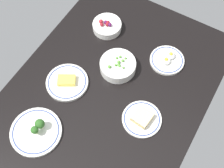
{
  "coord_description": "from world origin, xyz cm",
  "views": [
    {
      "loc": [
        -59.95,
        -35.42,
        134.03
      ],
      "look_at": [
        0.0,
        0.0,
        6.0
      ],
      "focal_mm": 49.26,
      "sensor_mm": 36.0,
      "label": 1
    }
  ],
  "objects_px": {
    "plate_cheese": "(67,82)",
    "bowl_peas": "(118,66)",
    "plate_eggs": "(167,60)",
    "bowl_berries": "(107,26)",
    "plate_broccoli": "(36,131)",
    "plate_sandwich": "(142,118)"
  },
  "relations": [
    {
      "from": "plate_broccoli",
      "to": "bowl_berries",
      "type": "height_order",
      "value": "plate_broccoli"
    },
    {
      "from": "bowl_peas",
      "to": "bowl_berries",
      "type": "bearing_deg",
      "value": 42.98
    },
    {
      "from": "plate_eggs",
      "to": "bowl_berries",
      "type": "height_order",
      "value": "bowl_berries"
    },
    {
      "from": "plate_cheese",
      "to": "bowl_peas",
      "type": "height_order",
      "value": "bowl_peas"
    },
    {
      "from": "plate_cheese",
      "to": "plate_broccoli",
      "type": "bearing_deg",
      "value": -175.01
    },
    {
      "from": "plate_eggs",
      "to": "bowl_peas",
      "type": "xyz_separation_m",
      "value": [
        -0.16,
        0.19,
        0.02
      ]
    },
    {
      "from": "plate_broccoli",
      "to": "bowl_peas",
      "type": "distance_m",
      "value": 0.49
    },
    {
      "from": "plate_eggs",
      "to": "bowl_berries",
      "type": "xyz_separation_m",
      "value": [
        0.02,
        0.36,
        0.01
      ]
    },
    {
      "from": "plate_eggs",
      "to": "bowl_berries",
      "type": "distance_m",
      "value": 0.37
    },
    {
      "from": "plate_cheese",
      "to": "bowl_berries",
      "type": "bearing_deg",
      "value": 0.91
    },
    {
      "from": "plate_sandwich",
      "to": "plate_eggs",
      "type": "bearing_deg",
      "value": 6.42
    },
    {
      "from": "plate_sandwich",
      "to": "plate_eggs",
      "type": "relative_size",
      "value": 1.05
    },
    {
      "from": "plate_sandwich",
      "to": "plate_cheese",
      "type": "distance_m",
      "value": 0.4
    },
    {
      "from": "bowl_peas",
      "to": "bowl_berries",
      "type": "height_order",
      "value": "bowl_peas"
    },
    {
      "from": "plate_cheese",
      "to": "bowl_berries",
      "type": "xyz_separation_m",
      "value": [
        0.38,
        0.01,
        0.01
      ]
    },
    {
      "from": "bowl_peas",
      "to": "plate_broccoli",
      "type": "bearing_deg",
      "value": 162.87
    },
    {
      "from": "plate_cheese",
      "to": "plate_eggs",
      "type": "bearing_deg",
      "value": -44.96
    },
    {
      "from": "plate_cheese",
      "to": "bowl_berries",
      "type": "height_order",
      "value": "bowl_berries"
    },
    {
      "from": "plate_cheese",
      "to": "bowl_berries",
      "type": "distance_m",
      "value": 0.38
    },
    {
      "from": "plate_broccoli",
      "to": "plate_sandwich",
      "type": "bearing_deg",
      "value": -52.15
    },
    {
      "from": "plate_sandwich",
      "to": "plate_broccoli",
      "type": "distance_m",
      "value": 0.47
    },
    {
      "from": "bowl_berries",
      "to": "plate_cheese",
      "type": "bearing_deg",
      "value": -179.09
    }
  ]
}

